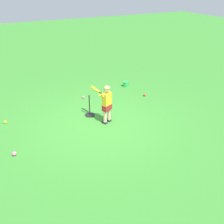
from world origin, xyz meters
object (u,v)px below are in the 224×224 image
at_px(play_ball_near_batter, 5,122).
at_px(play_ball_by_bucket, 14,154).
at_px(play_ball_behind_batter, 83,97).
at_px(batting_tee, 90,112).
at_px(toy_bucket, 126,84).
at_px(child_batter, 106,101).
at_px(play_ball_far_right, 145,95).

bearing_deg(play_ball_near_batter, play_ball_by_bucket, 88.41).
distance_m(play_ball_near_batter, play_ball_by_bucket, 1.69).
xyz_separation_m(play_ball_by_bucket, play_ball_behind_batter, (-2.62, -2.34, -0.01)).
bearing_deg(play_ball_near_batter, batting_tee, 164.75).
bearing_deg(batting_tee, play_ball_near_batter, -15.25).
bearing_deg(batting_tee, toy_bucket, -143.53).
xyz_separation_m(play_ball_behind_batter, toy_bucket, (-1.81, -0.30, 0.06)).
xyz_separation_m(child_batter, play_ball_behind_batter, (-0.05, -1.85, -0.61)).
xyz_separation_m(play_ball_far_right, batting_tee, (2.22, 0.47, 0.06)).
relative_size(play_ball_far_right, play_ball_behind_batter, 1.04).
relative_size(play_ball_near_batter, play_ball_by_bucket, 0.83).
bearing_deg(play_ball_near_batter, toy_bucket, -167.89).
height_order(play_ball_near_batter, toy_bucket, toy_bucket).
distance_m(play_ball_by_bucket, batting_tee, 2.55).
xyz_separation_m(play_ball_far_right, play_ball_behind_batter, (1.91, -0.79, -0.00)).
relative_size(play_ball_far_right, batting_tee, 0.13).
height_order(child_batter, play_ball_near_batter, child_batter).
bearing_deg(play_ball_by_bucket, batting_tee, -155.14).
relative_size(play_ball_near_batter, toy_bucket, 0.38).
distance_m(play_ball_far_right, play_ball_by_bucket, 4.79).
distance_m(child_batter, play_ball_near_batter, 2.86).
relative_size(play_ball_by_bucket, toy_bucket, 0.46).
height_order(play_ball_far_right, batting_tee, batting_tee).
bearing_deg(child_batter, toy_bucket, -130.94).
relative_size(child_batter, batting_tee, 1.74).
height_order(play_ball_near_batter, play_ball_far_right, same).
bearing_deg(toy_bucket, play_ball_by_bucket, 30.74).
relative_size(child_batter, play_ball_far_right, 13.13).
bearing_deg(toy_bucket, play_ball_behind_batter, 9.31).
xyz_separation_m(play_ball_by_bucket, toy_bucket, (-4.43, -2.63, 0.05)).
distance_m(child_batter, play_ball_behind_batter, 1.95).
height_order(child_batter, play_ball_far_right, child_batter).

